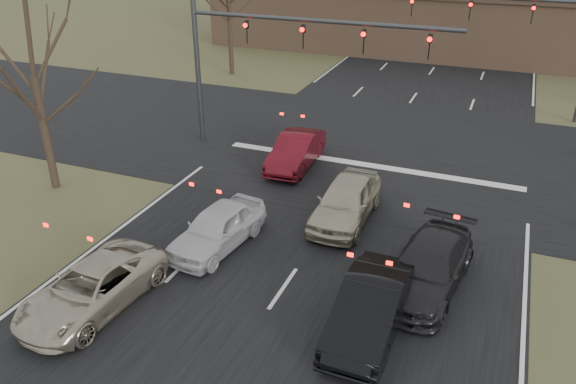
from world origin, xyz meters
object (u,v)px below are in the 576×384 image
(mast_arm_far, at_px, (537,24))
(car_red_ahead, at_px, (296,151))
(car_silver_ahead, at_px, (346,201))
(car_silver_suv, at_px, (92,288))
(mast_arm_near, at_px, (260,43))
(car_charcoal_sedan, at_px, (428,267))
(building, at_px, (475,19))
(car_white_sedan, at_px, (217,228))
(car_black_hatch, at_px, (370,308))

(mast_arm_far, bearing_deg, car_red_ahead, -129.23)
(mast_arm_far, distance_m, car_silver_ahead, 16.74)
(car_red_ahead, xyz_separation_m, car_silver_ahead, (3.50, -3.92, 0.06))
(mast_arm_far, distance_m, car_red_ahead, 15.14)
(car_silver_suv, bearing_deg, mast_arm_near, 96.75)
(car_charcoal_sedan, xyz_separation_m, car_red_ahead, (-7.00, 7.00, 0.01))
(building, height_order, car_charcoal_sedan, building)
(car_white_sedan, bearing_deg, car_black_hatch, -13.62)
(mast_arm_near, distance_m, car_red_ahead, 5.04)
(car_black_hatch, relative_size, car_silver_ahead, 0.98)
(mast_arm_near, relative_size, car_charcoal_sedan, 2.45)
(car_black_hatch, bearing_deg, mast_arm_near, 127.32)
(mast_arm_near, distance_m, car_silver_ahead, 8.83)
(car_black_hatch, bearing_deg, car_charcoal_sedan, 67.34)
(car_white_sedan, bearing_deg, car_silver_ahead, 51.68)
(building, height_order, car_silver_suv, building)
(car_red_ahead, bearing_deg, car_silver_suv, -101.15)
(car_black_hatch, xyz_separation_m, car_charcoal_sedan, (1.11, 2.60, -0.03))
(mast_arm_near, xyz_separation_m, car_white_sedan, (2.23, -8.56, -4.36))
(mast_arm_far, distance_m, car_white_sedan, 21.15)
(mast_arm_far, height_order, car_black_hatch, mast_arm_far)
(building, xyz_separation_m, car_red_ahead, (-5.00, -26.25, -1.94))
(car_white_sedan, distance_m, car_black_hatch, 6.32)
(mast_arm_far, relative_size, car_red_ahead, 2.51)
(building, distance_m, car_silver_ahead, 30.26)
(mast_arm_far, xyz_separation_m, car_white_sedan, (-9.18, -18.56, -4.30))
(building, distance_m, car_charcoal_sedan, 33.36)
(mast_arm_near, xyz_separation_m, car_charcoal_sedan, (9.23, -8.25, -4.36))
(mast_arm_near, distance_m, car_black_hatch, 14.22)
(mast_arm_far, bearing_deg, car_silver_suv, -115.61)
(car_silver_ahead, bearing_deg, car_red_ahead, 131.59)
(car_white_sedan, bearing_deg, car_charcoal_sedan, 10.14)
(car_silver_suv, height_order, car_silver_ahead, car_silver_ahead)
(car_silver_suv, height_order, car_white_sedan, car_white_sedan)
(mast_arm_near, bearing_deg, mast_arm_far, 41.22)
(mast_arm_near, bearing_deg, car_charcoal_sedan, -41.78)
(car_white_sedan, xyz_separation_m, car_silver_ahead, (3.50, 3.40, 0.07))
(car_silver_suv, bearing_deg, car_charcoal_sedan, 32.26)
(building, height_order, car_white_sedan, building)
(car_charcoal_sedan, distance_m, car_silver_ahead, 4.66)
(car_black_hatch, height_order, car_silver_ahead, car_silver_ahead)
(car_white_sedan, relative_size, car_red_ahead, 0.95)
(mast_arm_near, relative_size, car_silver_ahead, 2.61)
(mast_arm_far, xyz_separation_m, car_silver_suv, (-10.94, -22.83, -4.36))
(mast_arm_near, bearing_deg, car_silver_ahead, -42.05)
(car_white_sedan, height_order, car_black_hatch, car_black_hatch)
(car_white_sedan, bearing_deg, building, 89.07)
(mast_arm_near, height_order, car_charcoal_sedan, mast_arm_near)
(car_silver_ahead, bearing_deg, car_black_hatch, -67.34)
(car_charcoal_sedan, bearing_deg, car_red_ahead, 142.18)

